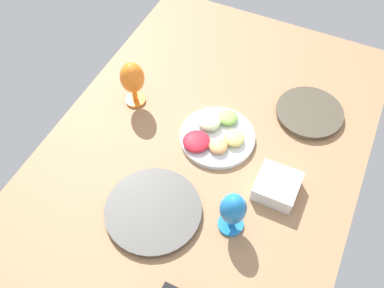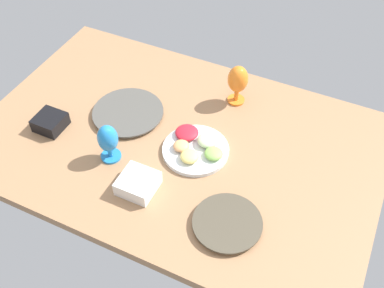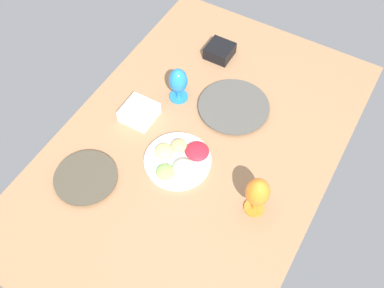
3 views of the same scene
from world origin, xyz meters
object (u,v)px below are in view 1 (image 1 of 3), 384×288
object	(u,v)px
dinner_plate_left	(153,211)
fruit_platter	(216,135)
dinner_plate_right	(309,113)
square_bowl_white	(277,186)
hurricane_glass_orange	(132,79)
hurricane_glass_blue	(233,210)

from	to	relation	value
dinner_plate_left	fruit_platter	size ratio (longest dim) A/B	1.14
dinner_plate_right	fruit_platter	bearing A→B (deg)	132.45
dinner_plate_right	square_bowl_white	xyz separation A→B (cm)	(-35.31, 0.78, 2.03)
dinner_plate_left	hurricane_glass_orange	world-z (taller)	hurricane_glass_orange
dinner_plate_right	hurricane_glass_orange	bearing A→B (deg)	108.95
fruit_platter	hurricane_glass_orange	size ratio (longest dim) A/B	1.43
hurricane_glass_orange	dinner_plate_right	bearing A→B (deg)	-71.05
dinner_plate_left	dinner_plate_right	size ratio (longest dim) A/B	1.24
hurricane_glass_orange	dinner_plate_left	bearing A→B (deg)	-143.85
dinner_plate_left	hurricane_glass_orange	size ratio (longest dim) A/B	1.64
fruit_platter	square_bowl_white	world-z (taller)	square_bowl_white
fruit_platter	hurricane_glass_blue	bearing A→B (deg)	-149.16
dinner_plate_right	hurricane_glass_blue	world-z (taller)	hurricane_glass_blue
square_bowl_white	fruit_platter	bearing A→B (deg)	66.33
dinner_plate_left	fruit_platter	bearing A→B (deg)	-10.21
square_bowl_white	hurricane_glass_blue	bearing A→B (deg)	153.29
dinner_plate_right	square_bowl_white	bearing A→B (deg)	178.74
fruit_platter	hurricane_glass_orange	world-z (taller)	hurricane_glass_orange
dinner_plate_left	dinner_plate_right	distance (cm)	67.03
fruit_platter	dinner_plate_left	bearing A→B (deg)	169.79
fruit_platter	hurricane_glass_blue	xyz separation A→B (cm)	(-28.37, -16.93, 7.62)
hurricane_glass_blue	square_bowl_white	world-z (taller)	hurricane_glass_blue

